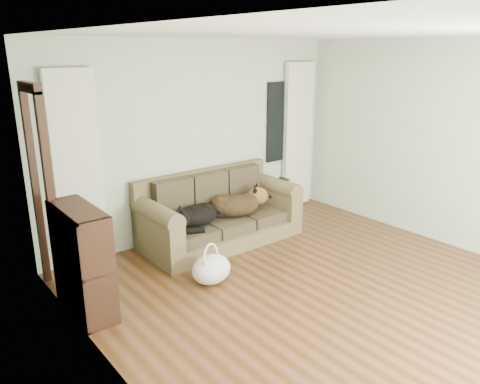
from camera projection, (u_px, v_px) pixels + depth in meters
floor at (337, 299)px, 4.81m from camera, size 5.00×5.00×0.00m
ceiling at (356, 33)px, 4.04m from camera, size 5.00×5.00×0.00m
wall_back at (199, 139)px, 6.29m from camera, size 4.50×0.04×2.60m
wall_left at (125, 234)px, 3.09m from camera, size 0.04×5.00×2.60m
wall_right at (464, 148)px, 5.76m from camera, size 0.04×5.00×2.60m
curtain_left at (78, 171)px, 5.27m from camera, size 0.55×0.08×2.25m
curtain_right at (298, 136)px, 7.35m from camera, size 0.55×0.08×2.25m
window_pane at (280, 122)px, 7.10m from camera, size 0.50×0.03×1.20m
door_casing at (43, 195)px, 4.72m from camera, size 0.07×0.60×2.10m
sofa at (221, 209)px, 6.13m from camera, size 2.09×0.90×0.86m
dog_black_lab at (194, 216)px, 5.79m from camera, size 0.61×0.43×0.26m
dog_shepherd at (237, 204)px, 6.20m from camera, size 0.85×0.77×0.31m
tv_remote at (284, 179)px, 6.52m from camera, size 0.06×0.20×0.02m
tote_bag at (211, 270)px, 5.10m from camera, size 0.49×0.40×0.33m
bookshelf at (83, 264)px, 4.47m from camera, size 0.38×0.87×1.07m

